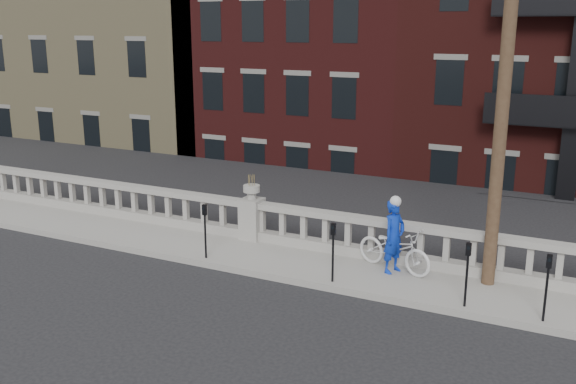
# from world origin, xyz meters

# --- Properties ---
(ground) EXTENTS (120.00, 120.00, 0.00)m
(ground) POSITION_xyz_m (0.00, 0.00, 0.00)
(ground) COLOR black
(ground) RESTS_ON ground
(sidewalk) EXTENTS (32.00, 2.20, 0.15)m
(sidewalk) POSITION_xyz_m (0.00, 3.00, 0.07)
(sidewalk) COLOR #98958D
(sidewalk) RESTS_ON ground
(balustrade) EXTENTS (28.00, 0.34, 1.03)m
(balustrade) POSITION_xyz_m (0.00, 3.95, 0.64)
(balustrade) COLOR #98958D
(balustrade) RESTS_ON sidewalk
(planter_pedestal) EXTENTS (0.55, 0.55, 1.76)m
(planter_pedestal) POSITION_xyz_m (0.00, 3.95, 0.83)
(planter_pedestal) COLOR #98958D
(planter_pedestal) RESTS_ON sidewalk
(lower_level) EXTENTS (80.00, 44.00, 20.80)m
(lower_level) POSITION_xyz_m (0.56, 23.04, 2.63)
(lower_level) COLOR #605E59
(lower_level) RESTS_ON ground
(utility_pole) EXTENTS (1.60, 0.28, 10.00)m
(utility_pole) POSITION_xyz_m (6.20, 3.60, 5.24)
(utility_pole) COLOR #422D1E
(utility_pole) RESTS_ON sidewalk
(parking_meter_a) EXTENTS (0.10, 0.09, 1.36)m
(parking_meter_a) POSITION_xyz_m (-0.29, 2.15, 1.00)
(parking_meter_a) COLOR black
(parking_meter_a) RESTS_ON sidewalk
(parking_meter_b) EXTENTS (0.10, 0.09, 1.36)m
(parking_meter_b) POSITION_xyz_m (3.08, 2.15, 1.00)
(parking_meter_b) COLOR black
(parking_meter_b) RESTS_ON sidewalk
(parking_meter_c) EXTENTS (0.10, 0.09, 1.36)m
(parking_meter_c) POSITION_xyz_m (5.99, 2.15, 1.00)
(parking_meter_c) COLOR black
(parking_meter_c) RESTS_ON sidewalk
(parking_meter_d) EXTENTS (0.10, 0.09, 1.36)m
(parking_meter_d) POSITION_xyz_m (7.49, 2.15, 1.00)
(parking_meter_d) COLOR black
(parking_meter_d) RESTS_ON sidewalk
(bicycle) EXTENTS (2.08, 1.24, 1.03)m
(bicycle) POSITION_xyz_m (4.08, 3.45, 0.67)
(bicycle) COLOR silver
(bicycle) RESTS_ON sidewalk
(cyclist) EXTENTS (0.61, 0.73, 1.71)m
(cyclist) POSITION_xyz_m (4.10, 3.32, 1.01)
(cyclist) COLOR #0B2CAE
(cyclist) RESTS_ON sidewalk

